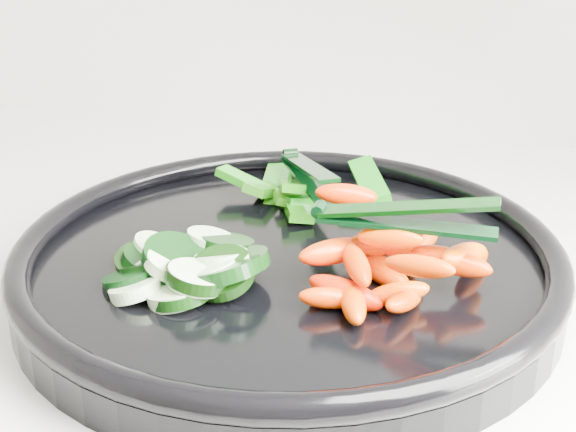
# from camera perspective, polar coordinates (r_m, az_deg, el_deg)

# --- Properties ---
(veggie_tray) EXTENTS (0.48, 0.48, 0.04)m
(veggie_tray) POSITION_cam_1_polar(r_m,az_deg,el_deg) (0.55, 0.00, -3.30)
(veggie_tray) COLOR black
(veggie_tray) RESTS_ON counter
(cucumber_pile) EXTENTS (0.12, 0.11, 0.04)m
(cucumber_pile) POSITION_cam_1_polar(r_m,az_deg,el_deg) (0.52, -7.49, -3.50)
(cucumber_pile) COLOR black
(cucumber_pile) RESTS_ON veggie_tray
(carrot_pile) EXTENTS (0.13, 0.14, 0.05)m
(carrot_pile) POSITION_cam_1_polar(r_m,az_deg,el_deg) (0.51, 7.34, -3.11)
(carrot_pile) COLOR #FF5700
(carrot_pile) RESTS_ON veggie_tray
(pepper_pile) EXTENTS (0.14, 0.11, 0.04)m
(pepper_pile) POSITION_cam_1_polar(r_m,az_deg,el_deg) (0.64, 1.37, 1.76)
(pepper_pile) COLOR #0A6F10
(pepper_pile) RESTS_ON veggie_tray
(tong_carrot) EXTENTS (0.11, 0.02, 0.02)m
(tong_carrot) POSITION_cam_1_polar(r_m,az_deg,el_deg) (0.49, 8.01, 0.01)
(tong_carrot) COLOR black
(tong_carrot) RESTS_ON carrot_pile
(tong_pepper) EXTENTS (0.07, 0.11, 0.02)m
(tong_pepper) POSITION_cam_1_polar(r_m,az_deg,el_deg) (0.63, 1.39, 3.10)
(tong_pepper) COLOR black
(tong_pepper) RESTS_ON pepper_pile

